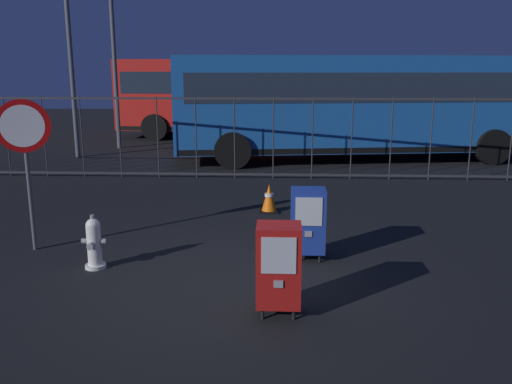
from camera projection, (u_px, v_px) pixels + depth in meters
ground_plane at (228, 282)px, 6.77m from camera, size 60.00×60.00×0.00m
fire_hydrant at (94, 243)px, 7.17m from camera, size 0.33×0.31×0.75m
newspaper_box_primary at (279, 265)px, 5.76m from camera, size 0.48×0.42×1.02m
newspaper_box_secondary at (308, 220)px, 7.46m from camera, size 0.48×0.42×1.02m
stop_sign at (25, 143)px, 7.62m from camera, size 0.71×0.31×2.23m
traffic_cone at (269, 198)px, 10.04m from camera, size 0.36×0.36×0.53m
fence_barrier at (254, 137)px, 12.98m from camera, size 18.03×0.04×2.00m
bus_near at (355, 102)px, 15.62m from camera, size 10.75×3.94×3.00m
bus_far at (255, 94)px, 20.62m from camera, size 10.66×3.39×3.00m
street_light_near_left at (112, 22)px, 17.37m from camera, size 0.32×0.32×7.12m
street_light_near_right at (67, 13)px, 15.45m from camera, size 0.32×0.32×7.31m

